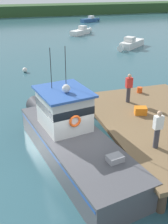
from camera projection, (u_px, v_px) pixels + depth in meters
The scene contains 12 objects.
ground_plane at pixel (70, 157), 12.50m from camera, with size 200.00×200.00×0.00m, color #2D5660.
dock at pixel (163, 122), 13.35m from camera, with size 6.00×9.00×1.20m.
main_fishing_boat at pixel (71, 136), 12.24m from camera, with size 3.87×9.97×4.80m.
crate_stack_near_edge at pixel (141, 111), 13.78m from camera, with size 0.60×0.44×0.38m, color orange.
bait_bucket at pixel (140, 90), 16.50m from camera, with size 0.32×0.32×0.34m, color #E04C19.
deckhand_by_the_boat at pixel (158, 129), 10.70m from camera, with size 0.36×0.22×1.63m.
deckhand_further_back at pixel (129, 87), 14.92m from camera, with size 0.36×0.22×1.63m.
moored_boat_far_right at pixel (81, 31), 42.31m from camera, with size 4.42×3.85×1.25m.
moored_boat_near_channel at pixel (90, 20), 55.93m from camera, with size 4.59×2.59×1.17m.
moored_boat_off_the_point at pixel (131, 44), 33.45m from camera, with size 4.87×4.13×1.36m.
mooring_buoy_inshore at pixel (25, 70), 24.30m from camera, with size 0.43×0.43×0.43m, color silver.
far_shoreline at pixel (4, 11), 65.35m from camera, with size 120.00×8.00×2.40m, color #284723.
Camera 1 is at (-2.52, -10.11, 7.25)m, focal length 43.54 mm.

